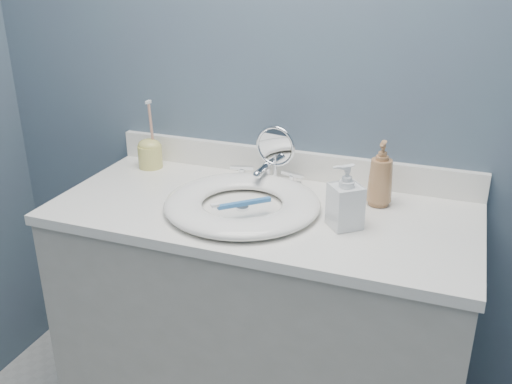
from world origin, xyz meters
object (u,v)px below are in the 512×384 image
at_px(soap_bottle_amber, 381,174).
at_px(soap_bottle_clear, 346,196).
at_px(makeup_mirror, 275,153).
at_px(toothbrush_holder, 150,152).

height_order(soap_bottle_amber, soap_bottle_clear, soap_bottle_amber).
relative_size(makeup_mirror, toothbrush_holder, 0.82).
bearing_deg(soap_bottle_amber, soap_bottle_clear, -107.37).
bearing_deg(soap_bottle_clear, soap_bottle_amber, 121.02).
height_order(makeup_mirror, toothbrush_holder, toothbrush_holder).
bearing_deg(toothbrush_holder, makeup_mirror, -0.06).
height_order(soap_bottle_amber, toothbrush_holder, toothbrush_holder).
xyz_separation_m(makeup_mirror, toothbrush_holder, (-0.45, 0.00, -0.05)).
bearing_deg(soap_bottle_amber, makeup_mirror, 175.50).
xyz_separation_m(makeup_mirror, soap_bottle_clear, (0.27, -0.22, -0.02)).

